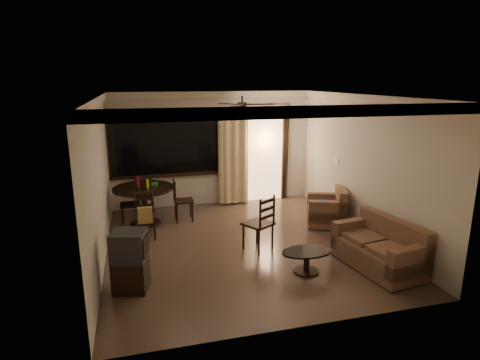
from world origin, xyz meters
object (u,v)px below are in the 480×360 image
object	(u,v)px
tv_cabinet	(130,261)
dining_chair_east	(183,208)
sofa	(381,249)
coffee_table	(307,258)
dining_chair_north	(145,203)
dining_chair_west	(131,212)
side_chair	(259,233)
dining_chair_south	(146,223)
dining_table	(144,195)
armchair	(328,210)

from	to	relation	value
tv_cabinet	dining_chair_east	bearing A→B (deg)	82.96
dining_chair_east	sofa	bearing A→B (deg)	-136.55
coffee_table	sofa	bearing A→B (deg)	-6.86
dining_chair_north	tv_cabinet	world-z (taller)	dining_chair_north
dining_chair_west	coffee_table	bearing A→B (deg)	43.13
sofa	side_chair	distance (m)	2.14
dining_chair_east	sofa	world-z (taller)	dining_chair_east
dining_chair_west	coffee_table	xyz separation A→B (m)	(2.77, -3.04, -0.03)
dining_chair_south	sofa	distance (m)	4.42
tv_cabinet	dining_table	bearing A→B (deg)	98.60
dining_chair_north	tv_cabinet	xyz separation A→B (m)	(-0.31, -3.51, 0.19)
dining_chair_east	side_chair	distance (m)	2.27
tv_cabinet	sofa	distance (m)	4.06
sofa	side_chair	xyz separation A→B (m)	(-1.76, 1.22, -0.01)
dining_table	coffee_table	bearing A→B (deg)	-50.75
dining_chair_east	tv_cabinet	world-z (taller)	dining_chair_east
dining_chair_east	coffee_table	bearing A→B (deg)	-150.57
dining_chair_north	coffee_table	distance (m)	4.41
coffee_table	dining_table	bearing A→B (deg)	129.25
dining_chair_west	dining_chair_south	bearing A→B (deg)	18.31
tv_cabinet	dining_chair_south	bearing A→B (deg)	96.53
dining_table	dining_chair_south	size ratio (longest dim) A/B	1.39
coffee_table	dining_chair_east	bearing A→B (deg)	118.55
dining_chair_south	coffee_table	distance (m)	3.31
dining_chair_east	sofa	xyz separation A→B (m)	(2.91, -3.17, 0.04)
armchair	side_chair	xyz separation A→B (m)	(-1.86, -0.86, -0.01)
dining_table	dining_chair_west	bearing A→B (deg)	177.62
armchair	coffee_table	size ratio (longest dim) A/B	1.20
dining_table	dining_chair_south	distance (m)	0.92
dining_table	sofa	bearing A→B (deg)	-40.36
sofa	dining_chair_west	bearing A→B (deg)	132.82
dining_table	side_chair	distance (m)	2.81
tv_cabinet	side_chair	size ratio (longest dim) A/B	0.88
dining_chair_north	dining_table	bearing A→B (deg)	89.89
dining_chair_east	tv_cabinet	size ratio (longest dim) A/B	1.02
dining_table	dining_chair_east	distance (m)	0.91
armchair	coffee_table	xyz separation A→B (m)	(-1.37, -1.93, -0.08)
dining_chair_south	side_chair	distance (m)	2.29
dining_table	dining_chair_north	world-z (taller)	dining_table
dining_chair_west	side_chair	distance (m)	3.01
dining_chair_west	dining_chair_south	xyz separation A→B (m)	(0.27, -0.87, 0.02)
tv_cabinet	armchair	size ratio (longest dim) A/B	0.91
tv_cabinet	armchair	distance (m)	4.51
dining_chair_west	dining_chair_north	xyz separation A→B (m)	(0.30, 0.61, 0.00)
coffee_table	side_chair	xyz separation A→B (m)	(-0.49, 1.07, 0.07)
sofa	coffee_table	size ratio (longest dim) A/B	1.90
dining_chair_east	dining_chair_south	distance (m)	1.20
dining_chair_west	armchair	size ratio (longest dim) A/B	0.93
sofa	dining_table	bearing A→B (deg)	130.85
side_chair	armchair	bearing A→B (deg)	173.41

